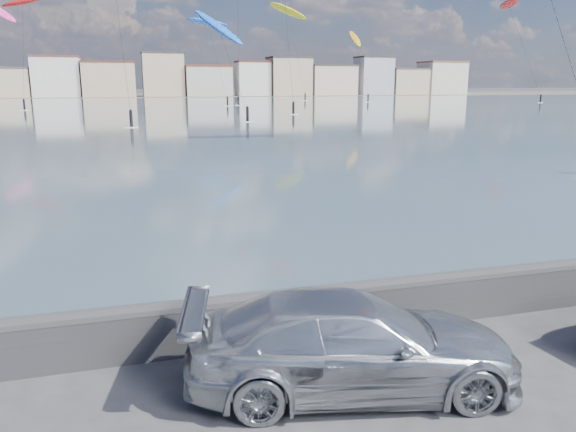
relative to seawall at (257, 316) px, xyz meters
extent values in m
plane|color=#333335|center=(0.00, -2.70, -0.58)|extent=(700.00, 700.00, 0.00)
cube|color=#455C64|center=(0.00, 88.80, -0.58)|extent=(500.00, 177.00, 0.00)
cube|color=#4C473D|center=(0.00, 197.30, -0.57)|extent=(500.00, 60.00, 0.00)
cube|color=#28282B|center=(0.00, 0.00, -0.13)|extent=(400.00, 0.35, 0.90)
cylinder|color=#28282B|center=(0.00, 0.00, 0.32)|extent=(400.00, 0.36, 0.36)
cube|color=beige|center=(-35.00, 183.30, 3.67)|extent=(12.00, 10.00, 8.50)
cube|color=#4C423D|center=(-35.00, 183.30, 8.22)|extent=(12.24, 10.20, 0.60)
cube|color=white|center=(-21.50, 183.30, 5.42)|extent=(14.00, 11.00, 12.00)
cube|color=brown|center=(-21.50, 183.30, 11.72)|extent=(14.28, 11.22, 0.60)
cube|color=#CCB293|center=(-6.00, 183.30, 4.67)|extent=(16.00, 13.00, 10.50)
cube|color=#562D23|center=(-6.00, 183.30, 10.22)|extent=(16.32, 13.26, 0.60)
cube|color=#CCB293|center=(11.00, 183.30, 6.17)|extent=(13.00, 10.00, 13.50)
cube|color=#383330|center=(11.00, 183.30, 13.22)|extent=(13.26, 10.20, 0.60)
cube|color=beige|center=(25.50, 183.30, 4.17)|extent=(15.00, 12.00, 9.50)
cube|color=brown|center=(25.50, 183.30, 9.22)|extent=(15.30, 12.24, 0.60)
cube|color=white|center=(41.00, 183.30, 4.92)|extent=(11.00, 9.00, 11.00)
cube|color=#562D23|center=(41.00, 183.30, 10.72)|extent=(11.22, 9.18, 0.60)
cube|color=#CCB293|center=(54.00, 183.30, 5.67)|extent=(14.00, 11.00, 12.50)
cube|color=#383330|center=(54.00, 183.30, 12.22)|extent=(14.28, 11.22, 0.60)
cube|color=beige|center=(69.50, 183.30, 4.42)|extent=(16.00, 12.00, 10.00)
cube|color=#383330|center=(69.50, 183.30, 9.72)|extent=(16.32, 12.24, 0.60)
cube|color=#B2B7C6|center=(86.00, 183.30, 5.92)|extent=(12.00, 10.00, 13.00)
cube|color=#383330|center=(86.00, 183.30, 12.72)|extent=(12.24, 10.20, 0.60)
cube|color=beige|center=(99.50, 183.30, 3.92)|extent=(14.00, 11.00, 9.00)
cube|color=#4C423D|center=(99.50, 183.30, 8.72)|extent=(14.28, 11.22, 0.60)
cube|color=silver|center=(114.00, 183.30, 5.17)|extent=(15.00, 12.00, 11.50)
cube|color=brown|center=(114.00, 183.30, 11.22)|extent=(15.30, 12.24, 0.60)
imported|color=#B6BABF|center=(1.16, -1.96, 0.22)|extent=(5.83, 3.30, 1.59)
cube|color=white|center=(20.80, 106.85, -0.53)|extent=(1.40, 0.42, 0.08)
cylinder|color=black|center=(20.80, 106.85, 0.37)|extent=(0.36, 0.36, 1.70)
sphere|color=black|center=(20.80, 106.85, 1.27)|extent=(0.28, 0.28, 0.28)
cylinder|color=black|center=(22.15, 112.03, 17.84)|extent=(2.74, 10.40, 34.25)
ellipsoid|color=#BF8C19|center=(55.58, 128.89, 14.88)|extent=(2.81, 7.49, 5.22)
cube|color=white|center=(54.25, 116.50, -0.53)|extent=(1.40, 0.42, 0.08)
cylinder|color=black|center=(54.25, 116.50, 0.37)|extent=(0.36, 0.36, 1.70)
sphere|color=black|center=(54.25, 116.50, 1.27)|extent=(0.28, 0.28, 0.28)
cylinder|color=black|center=(54.91, 122.70, 7.80)|extent=(1.36, 12.42, 14.19)
cube|color=white|center=(-1.47, 54.36, -0.53)|extent=(1.40, 0.42, 0.08)
cylinder|color=black|center=(-1.47, 54.36, 0.37)|extent=(0.36, 0.36, 1.70)
sphere|color=black|center=(-1.47, 54.36, 1.27)|extent=(0.28, 0.28, 0.28)
ellipsoid|color=blue|center=(15.97, 114.21, 16.39)|extent=(9.65, 5.33, 2.39)
cube|color=white|center=(18.10, 104.52, -0.53)|extent=(1.40, 0.42, 0.08)
cylinder|color=black|center=(18.10, 104.52, 0.37)|extent=(0.36, 0.36, 1.70)
sphere|color=black|center=(18.10, 104.52, 1.27)|extent=(0.28, 0.28, 0.28)
cylinder|color=black|center=(17.04, 109.36, 8.56)|extent=(2.16, 9.72, 15.69)
ellipsoid|color=yellow|center=(42.15, 144.15, 22.82)|extent=(10.22, 5.30, 6.17)
cube|color=white|center=(42.75, 129.94, -0.53)|extent=(1.40, 0.42, 0.08)
cylinder|color=black|center=(42.75, 129.94, 0.37)|extent=(0.36, 0.36, 1.70)
sphere|color=black|center=(42.75, 129.94, 1.27)|extent=(0.28, 0.28, 0.28)
cylinder|color=black|center=(42.45, 137.05, 11.77)|extent=(0.62, 14.23, 22.12)
ellipsoid|color=red|center=(87.37, 111.37, 22.16)|extent=(6.94, 11.11, 2.22)
cube|color=white|center=(91.15, 101.66, -0.53)|extent=(1.40, 0.42, 0.08)
cylinder|color=black|center=(91.15, 101.66, 0.37)|extent=(0.36, 0.36, 1.70)
sphere|color=black|center=(91.15, 101.66, 1.27)|extent=(0.28, 0.28, 0.28)
cylinder|color=black|center=(89.26, 106.51, 11.44)|extent=(3.82, 9.75, 21.45)
ellipsoid|color=red|center=(-18.85, 109.67, 18.70)|extent=(10.02, 8.90, 2.97)
cube|color=white|center=(-18.65, 97.65, -0.53)|extent=(1.40, 0.42, 0.08)
cylinder|color=black|center=(-18.65, 97.65, 0.37)|extent=(0.36, 0.36, 1.70)
sphere|color=black|center=(-18.65, 97.65, 1.27)|extent=(0.28, 0.28, 0.28)
cylinder|color=black|center=(-18.75, 103.66, 9.71)|extent=(0.23, 12.04, 17.99)
ellipsoid|color=blue|center=(11.74, 74.99, 11.97)|extent=(8.13, 9.96, 6.60)
cube|color=white|center=(12.51, 59.17, -0.53)|extent=(1.40, 0.42, 0.08)
cylinder|color=black|center=(12.51, 59.17, 0.37)|extent=(0.36, 0.36, 1.70)
sphere|color=black|center=(12.51, 59.17, 1.27)|extent=(0.28, 0.28, 0.28)
cylinder|color=black|center=(12.12, 67.08, 6.34)|extent=(0.80, 15.83, 11.28)
cube|color=white|center=(22.53, 72.86, -0.53)|extent=(1.40, 0.42, 0.08)
cylinder|color=black|center=(22.53, 72.86, 0.37)|extent=(0.36, 0.36, 1.70)
sphere|color=black|center=(22.53, 72.86, 1.27)|extent=(0.28, 0.28, 0.28)
cylinder|color=black|center=(23.07, 78.69, 14.27)|extent=(1.11, 11.69, 27.12)
camera|label=1|loc=(-2.21, -9.80, 4.41)|focal=35.00mm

